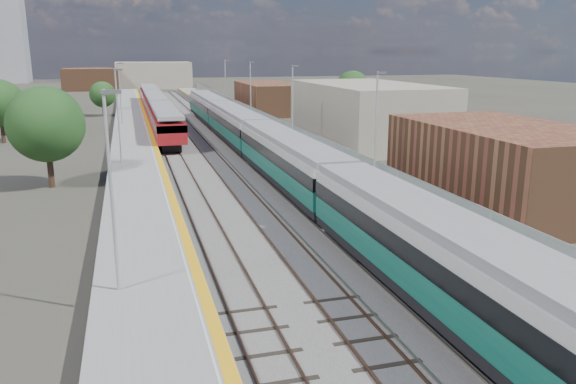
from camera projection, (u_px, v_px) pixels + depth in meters
name	position (u px, v px, depth m)	size (l,w,h in m)	color
ground	(217.00, 141.00, 63.38)	(320.00, 320.00, 0.00)	#47443A
ballast_bed	(194.00, 138.00, 65.11)	(10.50, 155.00, 0.06)	#565451
tracks	(197.00, 135.00, 66.82)	(8.96, 160.00, 0.17)	#4C3323
platform_right	(257.00, 131.00, 66.98)	(4.70, 155.00, 8.52)	slate
platform_left	(133.00, 136.00, 63.18)	(4.30, 155.00, 8.52)	slate
buildings	(87.00, 48.00, 138.64)	(72.00, 185.50, 40.00)	brown
green_train	(257.00, 138.00, 49.85)	(2.97, 82.56, 3.27)	black
red_train	(156.00, 106.00, 80.83)	(2.91, 59.00, 3.67)	black
tree_a	(46.00, 124.00, 40.52)	(5.48, 5.48, 7.42)	#382619
tree_c	(103.00, 94.00, 86.49)	(3.95, 3.95, 5.36)	#382619
tree_d	(352.00, 89.00, 83.25)	(5.22, 5.22, 7.07)	#382619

